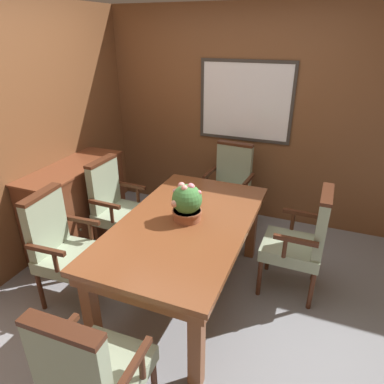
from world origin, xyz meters
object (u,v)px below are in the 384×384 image
chair_left_far (116,204)px  potted_plant (187,203)px  sideboard_cabinet (77,206)px  dining_table (185,231)px  chair_head_near (91,374)px  chair_head_far (230,184)px  chair_left_near (63,245)px  chair_right_far (303,239)px

chair_left_far → potted_plant: 1.07m
sideboard_cabinet → dining_table: bearing=-13.8°
chair_left_far → potted_plant: size_ratio=3.09×
potted_plant → chair_head_near: bearing=-89.4°
chair_head_far → chair_left_far: bearing=-131.5°
chair_left_far → chair_left_near: bearing=-178.0°
dining_table → chair_head_far: (0.01, 1.30, -0.11)m
chair_head_far → sideboard_cabinet: bearing=-141.5°
chair_left_near → potted_plant: potted_plant is taller
dining_table → chair_head_near: chair_head_near is taller
chair_left_far → chair_left_near: (0.00, -0.80, 0.00)m
chair_head_near → sideboard_cabinet: (-1.43, 1.65, -0.09)m
chair_head_near → chair_right_far: bearing=-118.7°
chair_head_near → potted_plant: bearing=-90.6°
chair_head_far → potted_plant: size_ratio=3.09×
dining_table → chair_head_near: bearing=-89.3°
dining_table → chair_left_far: size_ratio=1.76×
chair_right_far → sideboard_cabinet: bearing=-87.3°
sideboard_cabinet → potted_plant: bearing=-12.4°
chair_left_far → chair_left_near: 0.80m
chair_right_far → chair_left_near: bearing=-64.8°
chair_head_near → chair_right_far: 1.95m
chair_left_near → sideboard_cabinet: bearing=28.4°
chair_right_far → potted_plant: (-0.91, -0.38, 0.36)m
chair_head_far → potted_plant: 1.32m
chair_head_far → chair_left_near: size_ratio=1.00×
dining_table → sideboard_cabinet: bearing=166.2°
chair_left_near → chair_head_far: bearing=-32.4°
dining_table → chair_left_near: bearing=-156.0°
chair_head_far → chair_right_far: size_ratio=1.00×
chair_left_near → potted_plant: size_ratio=3.09×
dining_table → chair_left_near: (-0.93, -0.42, -0.11)m
chair_head_far → chair_left_near: same height
chair_right_far → sideboard_cabinet: 2.33m
potted_plant → chair_head_far: bearing=89.5°
chair_left_near → chair_right_far: bearing=-69.2°
dining_table → potted_plant: bearing=88.2°
dining_table → chair_right_far: 1.01m
chair_head_far → chair_left_near: 1.96m
chair_head_far → dining_table: bearing=-86.1°
chair_head_near → sideboard_cabinet: size_ratio=0.84×
chair_left_near → chair_head_near: 1.30m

